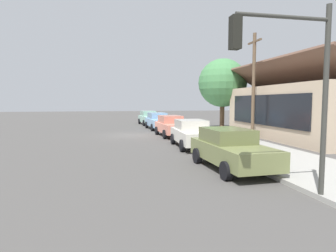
% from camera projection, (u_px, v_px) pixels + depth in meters
% --- Properties ---
extents(ground_plane, '(120.00, 120.00, 0.00)m').
position_uv_depth(ground_plane, '(134.00, 135.00, 23.17)').
color(ground_plane, '#4C4947').
extents(sidewalk_curb, '(60.00, 4.20, 0.16)m').
position_uv_depth(sidewalk_curb, '(200.00, 133.00, 24.33)').
color(sidewalk_curb, '#A3A099').
rests_on(sidewalk_curb, ground).
extents(car_seafoam, '(4.90, 2.14, 1.59)m').
position_uv_depth(car_seafoam, '(149.00, 118.00, 33.64)').
color(car_seafoam, '#9ED1BC').
rests_on(car_seafoam, ground).
extents(car_skyblue, '(4.91, 2.10, 1.59)m').
position_uv_depth(car_skyblue, '(158.00, 121.00, 28.08)').
color(car_skyblue, '#8CB7E0').
rests_on(car_skyblue, ground).
extents(car_coral, '(4.50, 2.12, 1.59)m').
position_uv_depth(car_coral, '(171.00, 126.00, 22.43)').
color(car_coral, '#EA8C75').
rests_on(car_coral, ground).
extents(car_ivory, '(4.66, 2.24, 1.59)m').
position_uv_depth(car_ivory, '(192.00, 133.00, 17.07)').
color(car_ivory, silver).
rests_on(car_ivory, ground).
extents(car_olive, '(4.67, 2.22, 1.59)m').
position_uv_depth(car_olive, '(231.00, 149.00, 11.52)').
color(car_olive, olive).
rests_on(car_olive, ground).
extents(storefront_building, '(12.56, 6.58, 5.61)m').
position_uv_depth(storefront_building, '(304.00, 110.00, 21.07)').
color(storefront_building, '#CCB293').
rests_on(storefront_building, ground).
extents(shade_tree, '(4.59, 4.59, 6.76)m').
position_uv_depth(shade_tree, '(223.00, 83.00, 27.59)').
color(shade_tree, brown).
rests_on(shade_tree, ground).
extents(traffic_light_main, '(0.37, 2.79, 5.20)m').
position_uv_depth(traffic_light_main, '(290.00, 70.00, 7.40)').
color(traffic_light_main, '#383833').
rests_on(traffic_light_main, ground).
extents(utility_pole_wooden, '(1.80, 0.24, 7.50)m').
position_uv_depth(utility_pole_wooden, '(254.00, 84.00, 20.60)').
color(utility_pole_wooden, brown).
rests_on(utility_pole_wooden, ground).
extents(fire_hydrant_red, '(0.22, 0.22, 0.71)m').
position_uv_depth(fire_hydrant_red, '(228.00, 143.00, 15.38)').
color(fire_hydrant_red, red).
rests_on(fire_hydrant_red, sidewalk_curb).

